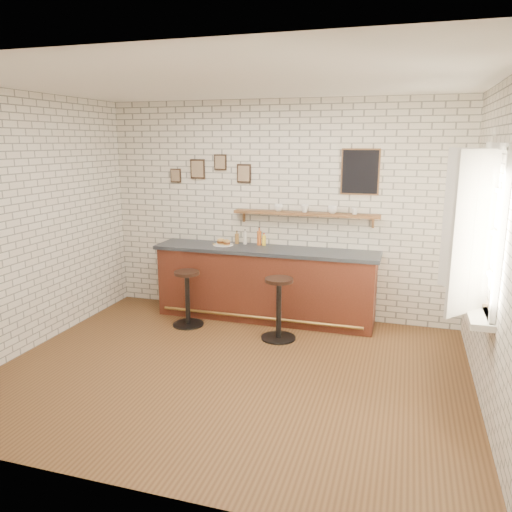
# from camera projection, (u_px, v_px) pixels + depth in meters

# --- Properties ---
(ground) EXTENTS (5.00, 5.00, 0.00)m
(ground) POSITION_uv_depth(u_px,v_px,m) (231.00, 371.00, 5.43)
(ground) COLOR brown
(ground) RESTS_ON ground
(bar_counter) EXTENTS (3.10, 0.65, 1.01)m
(bar_counter) POSITION_uv_depth(u_px,v_px,m) (265.00, 284.00, 6.93)
(bar_counter) COLOR #552316
(bar_counter) RESTS_ON ground
(sandwich_plate) EXTENTS (0.28, 0.28, 0.01)m
(sandwich_plate) POSITION_uv_depth(u_px,v_px,m) (223.00, 245.00, 7.03)
(sandwich_plate) COLOR white
(sandwich_plate) RESTS_ON bar_counter
(ciabatta_sandwich) EXTENTS (0.23, 0.17, 0.07)m
(ciabatta_sandwich) POSITION_uv_depth(u_px,v_px,m) (224.00, 242.00, 7.02)
(ciabatta_sandwich) COLOR tan
(ciabatta_sandwich) RESTS_ON sandwich_plate
(potato_chips) EXTENTS (0.27, 0.19, 0.00)m
(potato_chips) POSITION_uv_depth(u_px,v_px,m) (222.00, 244.00, 7.03)
(potato_chips) COLOR gold
(potato_chips) RESTS_ON sandwich_plate
(bitters_bottle_brown) EXTENTS (0.06, 0.06, 0.19)m
(bitters_bottle_brown) POSITION_uv_depth(u_px,v_px,m) (237.00, 238.00, 7.11)
(bitters_bottle_brown) COLOR olive
(bitters_bottle_brown) RESTS_ON bar_counter
(bitters_bottle_white) EXTENTS (0.05, 0.05, 0.21)m
(bitters_bottle_white) POSITION_uv_depth(u_px,v_px,m) (245.00, 238.00, 7.08)
(bitters_bottle_white) COLOR beige
(bitters_bottle_white) RESTS_ON bar_counter
(bitters_bottle_amber) EXTENTS (0.06, 0.06, 0.26)m
(bitters_bottle_amber) POSITION_uv_depth(u_px,v_px,m) (259.00, 238.00, 7.01)
(bitters_bottle_amber) COLOR #AD4E1B
(bitters_bottle_amber) RESTS_ON bar_counter
(condiment_bottle_yellow) EXTENTS (0.05, 0.05, 0.18)m
(condiment_bottle_yellow) POSITION_uv_depth(u_px,v_px,m) (264.00, 240.00, 7.00)
(condiment_bottle_yellow) COLOR yellow
(condiment_bottle_yellow) RESTS_ON bar_counter
(bar_stool_left) EXTENTS (0.42, 0.42, 0.75)m
(bar_stool_left) POSITION_uv_depth(u_px,v_px,m) (187.00, 297.00, 6.70)
(bar_stool_left) COLOR black
(bar_stool_left) RESTS_ON ground
(bar_stool_right) EXTENTS (0.44, 0.44, 0.79)m
(bar_stool_right) POSITION_uv_depth(u_px,v_px,m) (279.00, 307.00, 6.23)
(bar_stool_right) COLOR black
(bar_stool_right) RESTS_ON ground
(wall_shelf) EXTENTS (2.00, 0.18, 0.18)m
(wall_shelf) POSITION_uv_depth(u_px,v_px,m) (305.00, 214.00, 6.76)
(wall_shelf) COLOR brown
(wall_shelf) RESTS_ON ground
(shelf_cup_a) EXTENTS (0.13, 0.13, 0.10)m
(shelf_cup_a) POSITION_uv_depth(u_px,v_px,m) (278.00, 208.00, 6.85)
(shelf_cup_a) COLOR white
(shelf_cup_a) RESTS_ON wall_shelf
(shelf_cup_b) EXTENTS (0.14, 0.14, 0.10)m
(shelf_cup_b) POSITION_uv_depth(u_px,v_px,m) (305.00, 209.00, 6.74)
(shelf_cup_b) COLOR white
(shelf_cup_b) RESTS_ON wall_shelf
(shelf_cup_c) EXTENTS (0.16, 0.16, 0.10)m
(shelf_cup_c) POSITION_uv_depth(u_px,v_px,m) (332.00, 210.00, 6.64)
(shelf_cup_c) COLOR white
(shelf_cup_c) RESTS_ON wall_shelf
(shelf_cup_d) EXTENTS (0.10, 0.10, 0.09)m
(shelf_cup_d) POSITION_uv_depth(u_px,v_px,m) (355.00, 211.00, 6.56)
(shelf_cup_d) COLOR white
(shelf_cup_d) RESTS_ON wall_shelf
(back_wall_decor) EXTENTS (2.96, 0.02, 0.56)m
(back_wall_decor) POSITION_uv_depth(u_px,v_px,m) (295.00, 171.00, 6.75)
(back_wall_decor) COLOR black
(back_wall_decor) RESTS_ON ground
(window_sill) EXTENTS (0.20, 1.35, 0.06)m
(window_sill) POSITION_uv_depth(u_px,v_px,m) (474.00, 304.00, 4.83)
(window_sill) COLOR white
(window_sill) RESTS_ON ground
(casement_window) EXTENTS (0.40, 1.30, 1.56)m
(casement_window) POSITION_uv_depth(u_px,v_px,m) (477.00, 228.00, 4.67)
(casement_window) COLOR white
(casement_window) RESTS_ON ground
(book_lower) EXTENTS (0.16, 0.21, 0.02)m
(book_lower) POSITION_uv_depth(u_px,v_px,m) (473.00, 303.00, 4.76)
(book_lower) COLOR tan
(book_lower) RESTS_ON window_sill
(book_upper) EXTENTS (0.20, 0.25, 0.02)m
(book_upper) POSITION_uv_depth(u_px,v_px,m) (473.00, 300.00, 4.77)
(book_upper) COLOR tan
(book_upper) RESTS_ON book_lower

